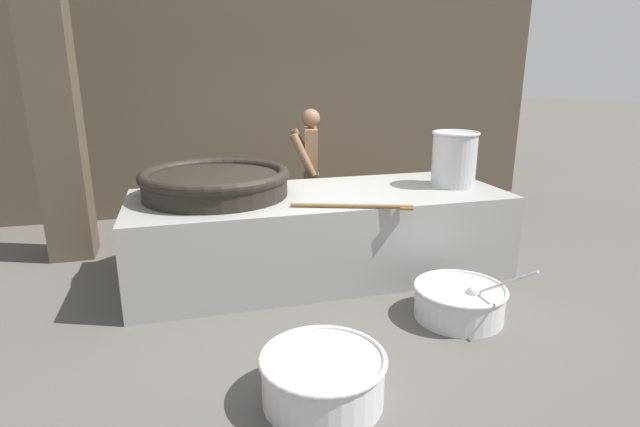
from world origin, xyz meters
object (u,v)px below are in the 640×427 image
(cook, at_px, (310,169))
(prep_bowl_vegetables, at_px, (459,300))
(giant_wok_near, at_px, (215,182))
(stock_pot, at_px, (454,158))
(prep_bowl_meat, at_px, (323,376))

(cook, height_order, prep_bowl_vegetables, cook)
(giant_wok_near, xyz_separation_m, prep_bowl_vegetables, (1.97, -1.53, -0.87))
(giant_wok_near, xyz_separation_m, cook, (1.28, 1.08, -0.13))
(stock_pot, height_order, prep_bowl_vegetables, stock_pot)
(stock_pot, distance_m, prep_bowl_meat, 3.14)
(giant_wok_near, xyz_separation_m, stock_pot, (2.59, -0.23, 0.16))
(giant_wok_near, relative_size, stock_pot, 2.52)
(stock_pot, xyz_separation_m, prep_bowl_vegetables, (-0.61, -1.30, -1.03))
(prep_bowl_vegetables, xyz_separation_m, prep_bowl_meat, (-1.49, -0.80, 0.02))
(stock_pot, xyz_separation_m, prep_bowl_meat, (-2.10, -2.10, -1.01))
(cook, bearing_deg, stock_pot, 148.16)
(prep_bowl_vegetables, bearing_deg, cook, 104.74)
(giant_wok_near, height_order, cook, cook)
(cook, bearing_deg, prep_bowl_meat, 90.27)
(cook, xyz_separation_m, prep_bowl_vegetables, (0.69, -2.62, -0.73))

